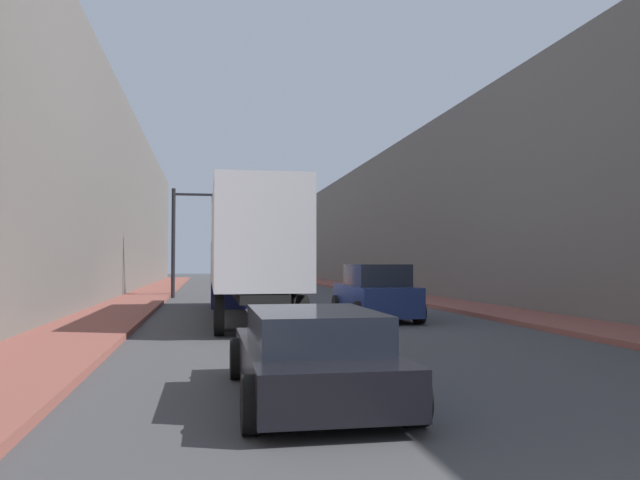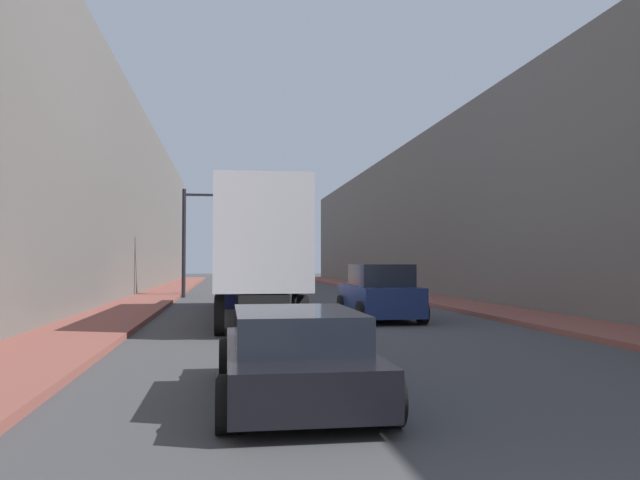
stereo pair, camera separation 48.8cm
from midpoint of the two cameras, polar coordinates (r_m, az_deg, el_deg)
The scene contains 8 objects.
sidewalk_right at distance 33.34m, azimuth 6.98°, elevation -5.08°, with size 2.47×80.00×0.15m.
sidewalk_left at distance 32.02m, azimuth -16.35°, elevation -5.13°, with size 2.47×80.00×0.15m.
building_right at distance 34.89m, azimuth 13.61°, elevation 2.50°, with size 6.00×80.00×9.15m.
building_left at distance 32.88m, azimuth -23.63°, elevation 4.27°, with size 6.00×80.00×10.73m.
semi_truck at distance 21.11m, azimuth -7.21°, elevation -0.98°, with size 2.43×12.92×4.03m.
sedan_car at distance 8.59m, azimuth -2.46°, elevation -10.48°, with size 2.06×4.53×1.21m.
suv_car at distance 20.26m, azimuth 4.38°, elevation -4.91°, with size 2.10×4.49×1.78m.
traffic_signal_gantry at distance 33.27m, azimuth -10.92°, elevation 1.65°, with size 6.41×0.35×5.69m.
Camera 1 is at (-3.49, -1.76, 1.85)m, focal length 35.00 mm.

